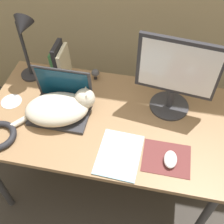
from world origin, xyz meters
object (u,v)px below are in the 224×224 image
Objects in this scene: laptop at (62,104)px; external_monitor at (176,75)px; computer_mouse at (170,159)px; notepad at (119,154)px; book_row at (60,63)px; desk_lamp at (24,38)px; cd_disc at (11,101)px; webcam at (95,73)px; cat at (61,108)px.

external_monitor is at bearing 13.90° from laptop.
computer_mouse is 0.25m from notepad.
laptop is 0.30m from book_row.
computer_mouse is at bearing -34.72° from book_row.
notepad is (0.37, -0.23, -0.04)m from laptop.
laptop is 3.20× the size of computer_mouse.
laptop reaches higher than book_row.
desk_lamp is at bearing 139.40° from laptop.
laptop is 1.36× the size of book_row.
desk_lamp is at bearing 72.72° from cd_disc.
computer_mouse is (0.03, -0.37, -0.22)m from external_monitor.
laptop is 0.42m from desk_lamp.
computer_mouse is 0.36× the size of notepad.
desk_lamp is at bearing -168.33° from webcam.
laptop is at bearing 102.76° from cat.
desk_lamp reaches higher than computer_mouse.
external_monitor is 1.60× the size of notepad.
notepad is 2.37× the size of cd_disc.
laptop is 4.33× the size of webcam.
webcam is (-0.25, 0.52, 0.04)m from notepad.
external_monitor is 4.50× the size of computer_mouse.
laptop reaches higher than notepad.
cd_disc is (-0.69, 0.23, -0.00)m from notepad.
book_row is 0.70m from notepad.
notepad is 0.73m from cd_disc.
book_row is 0.84× the size of notepad.
book_row reaches higher than webcam.
external_monitor is 0.50m from notepad.
desk_lamp is (-0.87, 0.43, 0.29)m from computer_mouse.
computer_mouse is 0.97m from cd_disc.
laptop is 0.04m from cat.
notepad reaches higher than cd_disc.
webcam reaches higher than cd_disc.
external_monitor is at bearing 94.66° from computer_mouse.
laptop is 0.44m from notepad.
cd_disc is at bearing 161.23° from notepad.
computer_mouse is (0.62, -0.22, -0.03)m from laptop.
laptop is 0.64m from external_monitor.
computer_mouse is 0.22× the size of desk_lamp.
desk_lamp is (-0.16, -0.06, 0.20)m from book_row.
cd_disc is at bearing -170.92° from external_monitor.
cat is 0.35m from webcam.
laptop reaches higher than cd_disc.
cd_disc is (-0.44, -0.29, -0.05)m from webcam.
book_row reaches higher than cat.
cd_disc is (-0.94, 0.22, -0.02)m from computer_mouse.
book_row is at bearing 50.54° from cd_disc.
webcam is (0.12, 0.29, -0.00)m from laptop.
book_row is at bearing 132.29° from notepad.
laptop is at bearing -0.27° from cd_disc.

